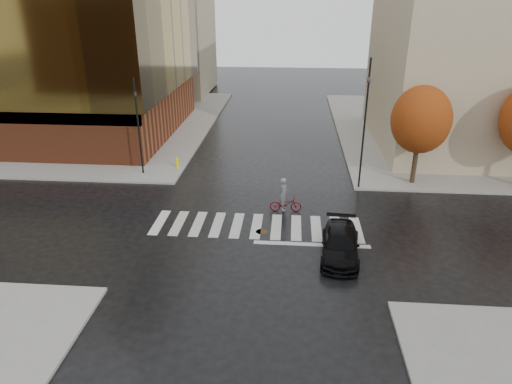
# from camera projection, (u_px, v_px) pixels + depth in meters

# --- Properties ---
(ground) EXTENTS (120.00, 120.00, 0.00)m
(ground) POSITION_uv_depth(u_px,v_px,m) (256.00, 230.00, 24.89)
(ground) COLOR black
(ground) RESTS_ON ground
(sidewalk_nw) EXTENTS (30.00, 30.00, 0.15)m
(sidewalk_nw) POSITION_uv_depth(u_px,v_px,m) (64.00, 122.00, 45.60)
(sidewalk_nw) COLOR gray
(sidewalk_nw) RESTS_ON ground
(sidewalk_ne) EXTENTS (30.00, 30.00, 0.15)m
(sidewalk_ne) POSITION_uv_depth(u_px,v_px,m) (498.00, 131.00, 42.48)
(sidewalk_ne) COLOR gray
(sidewalk_ne) RESTS_ON ground
(crosswalk) EXTENTS (12.00, 3.00, 0.01)m
(crosswalk) POSITION_uv_depth(u_px,v_px,m) (257.00, 226.00, 25.34)
(crosswalk) COLOR silver
(crosswalk) RESTS_ON ground
(office_glass) EXTENTS (27.00, 19.00, 16.00)m
(office_glass) POSITION_uv_depth(u_px,v_px,m) (21.00, 38.00, 39.64)
(office_glass) COLOR brown
(office_glass) RESTS_ON sidewalk_nw
(building_ne_tan) EXTENTS (16.00, 16.00, 18.00)m
(building_ne_tan) POSITION_uv_depth(u_px,v_px,m) (491.00, 32.00, 35.49)
(building_ne_tan) COLOR tan
(building_ne_tan) RESTS_ON sidewalk_ne
(building_nw_far) EXTENTS (14.00, 12.00, 20.00)m
(building_nw_far) POSITION_uv_depth(u_px,v_px,m) (150.00, 9.00, 55.82)
(building_nw_far) COLOR tan
(building_nw_far) RESTS_ON sidewalk_nw
(tree_ne_a) EXTENTS (3.80, 3.80, 6.50)m
(tree_ne_a) POSITION_uv_depth(u_px,v_px,m) (421.00, 120.00, 29.12)
(tree_ne_a) COLOR #301F15
(tree_ne_a) RESTS_ON sidewalk_ne
(sedan) EXTENTS (2.20, 4.58, 1.29)m
(sedan) POSITION_uv_depth(u_px,v_px,m) (340.00, 244.00, 22.25)
(sedan) COLOR black
(sedan) RESTS_ON ground
(cyclist) EXTENTS (1.88, 0.74, 2.12)m
(cyclist) POSITION_uv_depth(u_px,v_px,m) (285.00, 200.00, 26.77)
(cyclist) COLOR maroon
(cyclist) RESTS_ON ground
(traffic_light_nw) EXTENTS (0.21, 0.19, 6.65)m
(traffic_light_nw) POSITION_uv_depth(u_px,v_px,m) (138.00, 122.00, 30.99)
(traffic_light_nw) COLOR black
(traffic_light_nw) RESTS_ON sidewalk_nw
(traffic_light_ne) EXTENTS (0.22, 0.24, 8.28)m
(traffic_light_ne) POSITION_uv_depth(u_px,v_px,m) (366.00, 115.00, 28.18)
(traffic_light_ne) COLOR black
(traffic_light_ne) RESTS_ON sidewalk_ne
(fire_hydrant) EXTENTS (0.27, 0.27, 0.76)m
(fire_hydrant) POSITION_uv_depth(u_px,v_px,m) (177.00, 162.00, 33.33)
(fire_hydrant) COLOR yellow
(fire_hydrant) RESTS_ON sidewalk_nw
(manhole) EXTENTS (0.73, 0.73, 0.01)m
(manhole) POSITION_uv_depth(u_px,v_px,m) (262.00, 232.00, 24.73)
(manhole) COLOR #503A1C
(manhole) RESTS_ON ground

